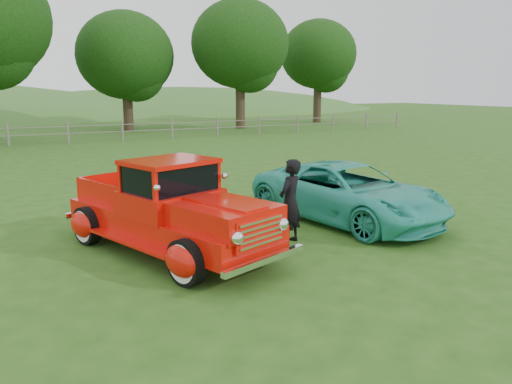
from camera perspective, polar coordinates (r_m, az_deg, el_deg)
name	(u,v)px	position (r m, az deg, el deg)	size (l,w,h in m)	color
ground	(233,267)	(8.78, -2.66, -8.57)	(140.00, 140.00, 0.00)	#254D14
fence_line	(68,133)	(29.79, -20.69, 6.38)	(48.00, 0.12, 1.20)	slate
tree_near_east	(125,56)	(37.51, -14.72, 14.84)	(6.80, 6.80, 8.33)	#2F2117
tree_mid_east	(240,44)	(38.32, -1.85, 16.53)	(7.20, 7.20, 9.44)	#2F2117
tree_far_east	(318,55)	(45.37, 7.15, 15.32)	(6.60, 6.60, 8.86)	#2F2117
red_pickup	(169,211)	(9.47, -9.88, -2.16)	(3.38, 5.28, 1.78)	black
teal_sedan	(348,193)	(11.76, 10.45, -0.06)	(2.24, 4.85, 1.35)	#2CB099
man	(290,202)	(9.89, 3.93, -1.09)	(0.62, 0.41, 1.70)	black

